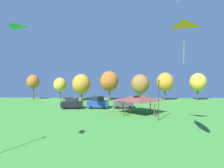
# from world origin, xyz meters

# --- Properties ---
(kite_flying_1) EXTENTS (3.23, 3.48, 0.72)m
(kite_flying_1) POSITION_xyz_m (-15.69, 36.21, 14.45)
(kite_flying_1) COLOR green
(kite_flying_7) EXTENTS (3.35, 2.85, 4.75)m
(kite_flying_7) POSITION_xyz_m (10.49, 25.79, 13.63)
(kite_flying_7) COLOR orange
(parked_car_leftmost) EXTENTS (4.73, 2.18, 2.46)m
(parked_car_leftmost) POSITION_xyz_m (-7.26, 44.00, 1.21)
(parked_car_leftmost) COLOR black
(parked_car_leftmost) RESTS_ON ground
(parked_car_second_from_left) EXTENTS (4.68, 2.33, 2.67)m
(parked_car_second_from_left) POSITION_xyz_m (-1.61, 44.34, 1.30)
(parked_car_second_from_left) COLOR #234299
(parked_car_second_from_left) RESTS_ON ground
(parked_car_third_from_left) EXTENTS (4.41, 2.14, 2.25)m
(parked_car_third_from_left) POSITION_xyz_m (4.03, 44.64, 1.12)
(parked_car_third_from_left) COLOR #4C5156
(parked_car_third_from_left) RESTS_ON ground
(park_pavilion) EXTENTS (7.22, 5.71, 3.60)m
(park_pavilion) POSITION_xyz_m (6.61, 39.36, 3.08)
(park_pavilion) COLOR brown
(park_pavilion) RESTS_ON ground
(light_post_1) EXTENTS (0.36, 0.20, 6.88)m
(light_post_1) POSITION_xyz_m (9.43, 34.13, 3.85)
(light_post_1) COLOR #2D2D33
(light_post_1) RESTS_ON ground
(treeline_tree_0) EXTENTS (3.42, 3.42, 6.95)m
(treeline_tree_0) POSITION_xyz_m (-20.83, 56.48, 5.03)
(treeline_tree_0) COLOR brown
(treeline_tree_0) RESTS_ON ground
(treeline_tree_1) EXTENTS (3.60, 3.60, 6.18)m
(treeline_tree_1) POSITION_xyz_m (-13.32, 56.68, 4.18)
(treeline_tree_1) COLOR brown
(treeline_tree_1) RESTS_ON ground
(treeline_tree_2) EXTENTS (4.89, 4.89, 7.25)m
(treeline_tree_2) POSITION_xyz_m (-6.91, 54.60, 4.55)
(treeline_tree_2) COLOR brown
(treeline_tree_2) RESTS_ON ground
(treeline_tree_3) EXTENTS (4.96, 4.96, 8.04)m
(treeline_tree_3) POSITION_xyz_m (0.64, 54.81, 5.30)
(treeline_tree_3) COLOR brown
(treeline_tree_3) RESTS_ON ground
(treeline_tree_4) EXTENTS (4.93, 4.93, 7.14)m
(treeline_tree_4) POSITION_xyz_m (9.09, 55.74, 4.43)
(treeline_tree_4) COLOR brown
(treeline_tree_4) RESTS_ON ground
(treeline_tree_5) EXTENTS (4.66, 4.66, 7.60)m
(treeline_tree_5) POSITION_xyz_m (15.95, 55.84, 5.03)
(treeline_tree_5) COLOR brown
(treeline_tree_5) RESTS_ON ground
(treeline_tree_6) EXTENTS (4.51, 4.51, 7.47)m
(treeline_tree_6) POSITION_xyz_m (24.96, 55.96, 4.98)
(treeline_tree_6) COLOR brown
(treeline_tree_6) RESTS_ON ground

